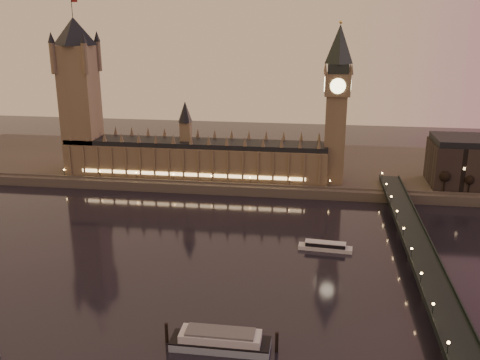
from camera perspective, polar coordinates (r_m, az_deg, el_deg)
name	(u,v)px	position (r m, az deg, el deg)	size (l,w,h in m)	color
ground	(222,264)	(256.80, -1.93, -9.00)	(700.00, 700.00, 0.00)	black
far_embankment	(299,167)	(407.10, 6.29, 1.38)	(560.00, 130.00, 6.00)	#423D35
palace_of_westminster	(195,154)	(368.65, -4.84, 2.76)	(180.00, 26.62, 52.00)	brown
victoria_tower	(79,88)	(386.17, -16.81, 9.42)	(31.68, 31.68, 118.00)	brown
big_ben	(337,96)	(351.40, 10.30, 8.86)	(17.68, 17.68, 104.00)	brown
westminster_bridge	(423,266)	(256.07, 18.93, -8.70)	(13.20, 260.00, 15.30)	black
bare_tree_0	(445,178)	(359.33, 21.07, 0.17)	(6.02, 6.02, 12.25)	black
bare_tree_1	(471,179)	(363.07, 23.38, 0.07)	(6.02, 6.02, 12.25)	black
cruise_boat_a	(325,246)	(274.20, 9.09, -7.01)	(27.16, 7.86, 4.29)	silver
moored_barge	(220,340)	(197.45, -2.11, -16.73)	(41.01, 9.99, 7.52)	#8C9FB3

